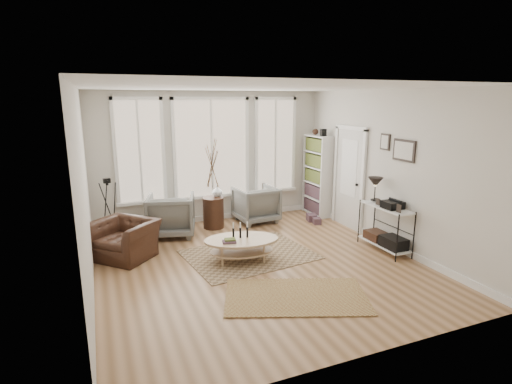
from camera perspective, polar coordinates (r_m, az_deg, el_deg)
name	(u,v)px	position (r m, az deg, el deg)	size (l,w,h in m)	color
room	(259,181)	(6.49, 0.44, 1.59)	(5.50, 5.54, 2.90)	#A77C54
bay_window	(212,150)	(8.96, -6.34, 5.93)	(4.14, 0.12, 2.24)	tan
door	(349,176)	(8.74, 13.15, 2.25)	(0.09, 1.06, 2.22)	silver
bookcase	(317,175)	(9.58, 8.75, 2.38)	(0.31, 0.85, 2.06)	white
low_shelf	(385,223)	(7.66, 17.96, -4.30)	(0.38, 1.08, 1.30)	white
wall_art	(399,148)	(7.53, 19.73, 5.92)	(0.04, 0.88, 0.44)	black
rug_main	(249,255)	(7.24, -0.96, -8.92)	(2.16, 1.62, 0.01)	brown
rug_runner	(296,296)	(5.85, 5.73, -14.57)	(1.99, 1.10, 0.01)	brown
coffee_table	(241,244)	(6.88, -2.15, -7.39)	(1.40, 1.03, 0.58)	tan
armchair_left	(171,215)	(8.29, -12.02, -3.20)	(0.92, 0.94, 0.86)	slate
armchair_right	(256,204)	(9.01, -0.04, -1.74)	(0.87, 0.89, 0.81)	slate
side_table	(213,187)	(8.51, -6.19, 0.73)	(0.45, 0.45, 1.88)	#361D12
vase	(217,191)	(8.64, -5.57, 0.13)	(0.22, 0.22, 0.23)	silver
accent_chair	(124,239)	(7.40, -18.33, -6.42)	(0.89, 1.02, 0.66)	#361D12
tripod_camera	(110,213)	(8.23, -20.19, -2.79)	(0.44, 0.44, 1.25)	black
book_stack_near	(312,218)	(9.22, 7.94, -3.63)	(0.20, 0.25, 0.16)	brown
book_stack_far	(317,221)	(9.03, 8.68, -4.10)	(0.17, 0.21, 0.14)	brown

